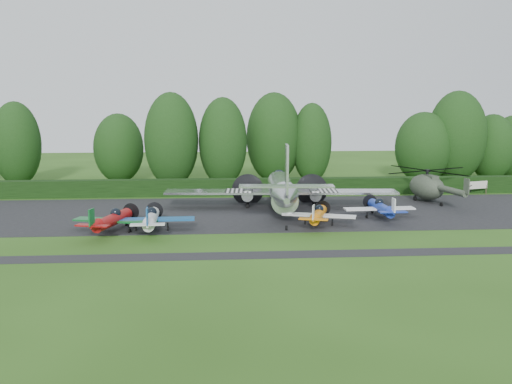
{
  "coord_description": "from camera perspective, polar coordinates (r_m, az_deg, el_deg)",
  "views": [
    {
      "loc": [
        -3.1,
        -46.44,
        11.25
      ],
      "look_at": [
        0.88,
        7.78,
        2.5
      ],
      "focal_mm": 40.0,
      "sensor_mm": 36.0,
      "label": 1
    }
  ],
  "objects": [
    {
      "name": "light_plane_orange",
      "position": [
        51.81,
        6.25,
        -2.25
      ],
      "size": [
        6.66,
        7.0,
        2.56
      ],
      "rotation": [
        0.0,
        0.0,
        0.31
      ],
      "color": "orange",
      "rests_on": "ground"
    },
    {
      "name": "ground",
      "position": [
        47.89,
        -0.37,
        -4.44
      ],
      "size": [
        160.0,
        160.0,
        0.0
      ],
      "primitive_type": "plane",
      "color": "#274914",
      "rests_on": "ground"
    },
    {
      "name": "tree_6",
      "position": [
        80.87,
        -13.57,
        4.28
      ],
      "size": [
        6.81,
        6.81,
        9.53
      ],
      "color": "black",
      "rests_on": "ground"
    },
    {
      "name": "tree_3",
      "position": [
        78.98,
        1.8,
        5.46
      ],
      "size": [
        7.59,
        7.59,
        12.39
      ],
      "color": "black",
      "rests_on": "ground"
    },
    {
      "name": "sign_board",
      "position": [
        73.59,
        21.27,
        0.59
      ],
      "size": [
        2.91,
        0.11,
        1.64
      ],
      "rotation": [
        0.0,
        0.0,
        -0.3
      ],
      "color": "#3F3326",
      "rests_on": "ground"
    },
    {
      "name": "tree_5",
      "position": [
        75.13,
        -8.47,
        5.16
      ],
      "size": [
        7.04,
        7.04,
        12.36
      ],
      "color": "black",
      "rests_on": "ground"
    },
    {
      "name": "tree_8",
      "position": [
        78.9,
        5.59,
        4.89
      ],
      "size": [
        5.47,
        5.47,
        10.96
      ],
      "color": "black",
      "rests_on": "ground"
    },
    {
      "name": "light_plane_blue",
      "position": [
        55.86,
        12.39,
        -1.55
      ],
      "size": [
        6.85,
        7.21,
        2.63
      ],
      "rotation": [
        0.0,
        0.0,
        -0.04
      ],
      "color": "#1B34A3",
      "rests_on": "ground"
    },
    {
      "name": "light_plane_red",
      "position": [
        50.28,
        -14.15,
        -2.69
      ],
      "size": [
        7.39,
        7.77,
        2.84
      ],
      "rotation": [
        0.0,
        0.0,
        0.28
      ],
      "color": "maroon",
      "rests_on": "ground"
    },
    {
      "name": "tree_1",
      "position": [
        75.25,
        -3.33,
        5.01
      ],
      "size": [
        6.35,
        6.35,
        11.72
      ],
      "color": "black",
      "rests_on": "ground"
    },
    {
      "name": "tree_0",
      "position": [
        90.91,
        24.26,
        4.13
      ],
      "size": [
        6.48,
        6.48,
        9.17
      ],
      "color": "black",
      "rests_on": "ground"
    },
    {
      "name": "tree_2",
      "position": [
        84.17,
        19.42,
        5.25
      ],
      "size": [
        8.04,
        8.04,
        12.62
      ],
      "color": "black",
      "rests_on": "ground"
    },
    {
      "name": "tree_10",
      "position": [
        87.45,
        22.5,
        4.14
      ],
      "size": [
        6.38,
        6.38,
        9.39
      ],
      "color": "black",
      "rests_on": "ground"
    },
    {
      "name": "taxiway_verge",
      "position": [
        42.09,
        0.18,
        -6.36
      ],
      "size": [
        70.0,
        2.0,
        0.0
      ],
      "primitive_type": "cube",
      "color": "black",
      "rests_on": "ground"
    },
    {
      "name": "apron",
      "position": [
        57.64,
        -1.03,
        -2.11
      ],
      "size": [
        70.0,
        18.0,
        0.01
      ],
      "primitive_type": "cube",
      "color": "black",
      "rests_on": "ground"
    },
    {
      "name": "transport_plane",
      "position": [
        58.35,
        2.62,
        0.18
      ],
      "size": [
        24.29,
        18.63,
        7.78
      ],
      "rotation": [
        0.0,
        0.0,
        0.07
      ],
      "color": "silver",
      "rests_on": "ground"
    },
    {
      "name": "tree_9",
      "position": [
        81.97,
        -22.84,
        4.46
      ],
      "size": [
        6.31,
        6.31,
        11.17
      ],
      "color": "black",
      "rests_on": "ground"
    },
    {
      "name": "hedgerow",
      "position": [
        68.44,
        -1.54,
        -0.32
      ],
      "size": [
        90.0,
        1.6,
        2.0
      ],
      "primitive_type": "cube",
      "color": "black",
      "rests_on": "ground"
    },
    {
      "name": "tree_7",
      "position": [
        82.08,
        16.4,
        4.31
      ],
      "size": [
        7.72,
        7.72,
        9.73
      ],
      "color": "black",
      "rests_on": "ground"
    },
    {
      "name": "helicopter",
      "position": [
        66.36,
        16.73,
        0.71
      ],
      "size": [
        11.34,
        13.27,
        3.65
      ],
      "rotation": [
        0.0,
        0.0,
        -0.19
      ],
      "color": "#343C2E",
      "rests_on": "ground"
    },
    {
      "name": "light_plane_white",
      "position": [
        50.01,
        -10.43,
        -2.62
      ],
      "size": [
        7.41,
        7.79,
        2.85
      ],
      "rotation": [
        0.0,
        0.0,
        -0.03
      ],
      "color": "silver",
      "rests_on": "ground"
    }
  ]
}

